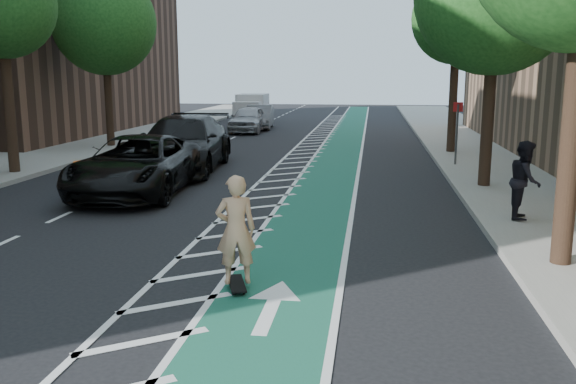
% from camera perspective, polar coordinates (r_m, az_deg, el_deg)
% --- Properties ---
extents(ground, '(120.00, 120.00, 0.00)m').
position_cam_1_polar(ground, '(12.76, -12.97, -5.27)').
color(ground, black).
rests_on(ground, ground).
extents(bike_lane, '(2.00, 90.00, 0.01)m').
position_cam_1_polar(bike_lane, '(21.76, 3.93, 1.71)').
color(bike_lane, '#17533B').
rests_on(bike_lane, ground).
extents(buffer_strip, '(1.40, 90.00, 0.01)m').
position_cam_1_polar(buffer_strip, '(21.91, 0.01, 1.80)').
color(buffer_strip, silver).
rests_on(buffer_strip, ground).
extents(sidewalk_right, '(5.00, 90.00, 0.15)m').
position_cam_1_polar(sidewalk_right, '(22.28, 20.85, 1.41)').
color(sidewalk_right, gray).
rests_on(sidewalk_right, ground).
extents(sidewalk_left, '(5.00, 90.00, 0.15)m').
position_cam_1_polar(sidewalk_left, '(25.80, -24.99, 2.32)').
color(sidewalk_left, gray).
rests_on(sidewalk_left, ground).
extents(curb_right, '(0.12, 90.00, 0.16)m').
position_cam_1_polar(curb_right, '(21.85, 14.59, 1.61)').
color(curb_right, gray).
rests_on(curb_right, ground).
extents(curb_left, '(0.12, 90.00, 0.16)m').
position_cam_1_polar(curb_left, '(24.56, -20.18, 2.30)').
color(curb_left, gray).
rests_on(curb_left, ground).
extents(tree_r_d, '(4.20, 4.20, 7.90)m').
position_cam_1_polar(tree_r_d, '(27.73, 15.54, 15.30)').
color(tree_r_d, '#382619').
rests_on(tree_r_d, ground).
extents(tree_l_d, '(4.20, 4.20, 7.90)m').
position_cam_1_polar(tree_l_d, '(30.17, -16.92, 14.85)').
color(tree_l_d, '#382619').
rests_on(tree_l_d, ground).
extents(sign_post, '(0.35, 0.08, 2.47)m').
position_cam_1_polar(sign_post, '(23.73, 15.51, 5.39)').
color(sign_post, '#4C4C4C').
rests_on(sign_post, ground).
extents(skateboard, '(0.50, 0.89, 0.12)m').
position_cam_1_polar(skateboard, '(10.24, -4.82, -8.55)').
color(skateboard, black).
rests_on(skateboard, ground).
extents(skateboarder, '(0.76, 0.62, 1.81)m').
position_cam_1_polar(skateboarder, '(9.97, -4.90, -3.52)').
color(skateboarder, tan).
rests_on(skateboarder, skateboard).
extents(suv_near, '(3.12, 6.28, 1.71)m').
position_cam_1_polar(suv_near, '(18.60, -13.87, 2.47)').
color(suv_near, black).
rests_on(suv_near, ground).
extents(suv_far, '(3.29, 7.03, 1.99)m').
position_cam_1_polar(suv_far, '(22.72, -9.78, 4.48)').
color(suv_far, black).
rests_on(suv_far, ground).
extents(car_silver, '(1.94, 4.71, 1.60)m').
position_cam_1_polar(car_silver, '(37.36, -3.73, 6.82)').
color(car_silver, '#9F9FA4').
rests_on(car_silver, ground).
extents(car_grey, '(2.04, 4.75, 1.52)m').
position_cam_1_polar(car_grey, '(39.67, -2.71, 7.02)').
color(car_grey, slate).
rests_on(car_grey, ground).
extents(pedestrian, '(0.89, 1.04, 1.84)m').
position_cam_1_polar(pedestrian, '(15.27, 21.30, 1.05)').
color(pedestrian, black).
rests_on(pedestrian, sidewalk_right).
extents(box_truck, '(2.23, 4.76, 1.96)m').
position_cam_1_polar(box_truck, '(47.43, -3.44, 7.84)').
color(box_truck, silver).
rests_on(box_truck, ground).
extents(barrel_a, '(0.75, 0.75, 1.02)m').
position_cam_1_polar(barrel_a, '(18.70, -18.47, 1.11)').
color(barrel_a, orange).
rests_on(barrel_a, ground).
extents(barrel_b, '(0.61, 0.61, 0.84)m').
position_cam_1_polar(barrel_b, '(26.40, -9.29, 4.09)').
color(barrel_b, '#F2560C').
rests_on(barrel_b, ground).
extents(barrel_c, '(0.73, 0.73, 1.00)m').
position_cam_1_polar(barrel_c, '(29.73, -8.73, 5.01)').
color(barrel_c, '#E6440C').
rests_on(barrel_c, ground).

